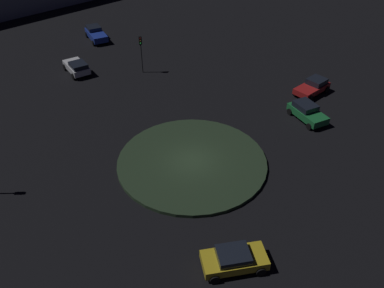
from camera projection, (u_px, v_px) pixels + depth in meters
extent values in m
plane|color=black|center=(192.00, 163.00, 31.97)|extent=(118.96, 118.96, 0.00)
cylinder|color=#263823|center=(192.00, 162.00, 31.89)|extent=(11.96, 11.96, 0.28)
cube|color=#1E38A5|center=(96.00, 35.00, 52.05)|extent=(4.65, 2.35, 0.75)
cube|color=black|center=(94.00, 28.00, 52.38)|extent=(2.13, 1.84, 0.47)
cylinder|color=black|center=(107.00, 41.00, 51.47)|extent=(0.71, 0.30, 0.69)
cylinder|color=black|center=(93.00, 43.00, 50.78)|extent=(0.71, 0.30, 0.69)
cylinder|color=black|center=(100.00, 32.00, 53.75)|extent=(0.71, 0.30, 0.69)
cylinder|color=black|center=(87.00, 35.00, 53.07)|extent=(0.71, 0.30, 0.69)
cube|color=white|center=(76.00, 67.00, 44.44)|extent=(3.86, 1.88, 0.66)
cube|color=black|center=(78.00, 65.00, 43.56)|extent=(1.98, 1.64, 0.46)
cylinder|color=black|center=(65.00, 67.00, 45.15)|extent=(0.71, 0.23, 0.71)
cylinder|color=black|center=(80.00, 63.00, 45.97)|extent=(0.71, 0.23, 0.71)
cylinder|color=black|center=(73.00, 77.00, 43.30)|extent=(0.71, 0.23, 0.71)
cylinder|color=black|center=(89.00, 72.00, 44.12)|extent=(0.71, 0.23, 0.71)
cube|color=red|center=(312.00, 88.00, 40.61)|extent=(2.32, 4.16, 0.57)
cube|color=black|center=(317.00, 81.00, 40.66)|extent=(1.82, 1.95, 0.54)
cylinder|color=black|center=(310.00, 99.00, 39.47)|extent=(0.31, 0.74, 0.71)
cylinder|color=black|center=(295.00, 92.00, 40.57)|extent=(0.31, 0.74, 0.71)
cylinder|color=black|center=(327.00, 89.00, 40.99)|extent=(0.31, 0.74, 0.71)
cylinder|color=black|center=(312.00, 83.00, 42.09)|extent=(0.31, 0.74, 0.71)
cube|color=#1E7238|center=(308.00, 114.00, 36.75)|extent=(4.10, 2.32, 0.65)
cube|color=black|center=(306.00, 106.00, 36.72)|extent=(2.22, 1.85, 0.53)
cylinder|color=black|center=(325.00, 122.00, 36.26)|extent=(0.63, 0.30, 0.61)
cylinder|color=black|center=(309.00, 127.00, 35.62)|extent=(0.63, 0.30, 0.61)
cylinder|color=black|center=(305.00, 107.00, 38.28)|extent=(0.63, 0.30, 0.61)
cylinder|color=black|center=(290.00, 112.00, 37.63)|extent=(0.63, 0.30, 0.61)
cube|color=gold|center=(234.00, 260.00, 23.70)|extent=(3.17, 4.27, 0.59)
cube|color=black|center=(233.00, 255.00, 23.38)|extent=(2.20, 2.39, 0.44)
cylinder|color=black|center=(215.00, 279.00, 22.97)|extent=(0.45, 0.65, 0.62)
cylinder|color=black|center=(208.00, 255.00, 24.37)|extent=(0.45, 0.65, 0.62)
cylinder|color=black|center=(261.00, 272.00, 23.39)|extent=(0.45, 0.65, 0.62)
cylinder|color=black|center=(252.00, 248.00, 24.79)|extent=(0.45, 0.65, 0.62)
cylinder|color=#2D2D2D|center=(142.00, 59.00, 43.95)|extent=(0.12, 0.12, 3.30)
cube|color=black|center=(140.00, 40.00, 42.70)|extent=(0.29, 0.35, 0.90)
sphere|color=#3F0C0C|center=(140.00, 38.00, 42.43)|extent=(0.20, 0.20, 0.20)
sphere|color=#4C380F|center=(141.00, 41.00, 42.59)|extent=(0.20, 0.20, 0.20)
sphere|color=#1EE53F|center=(141.00, 43.00, 42.75)|extent=(0.20, 0.20, 0.20)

